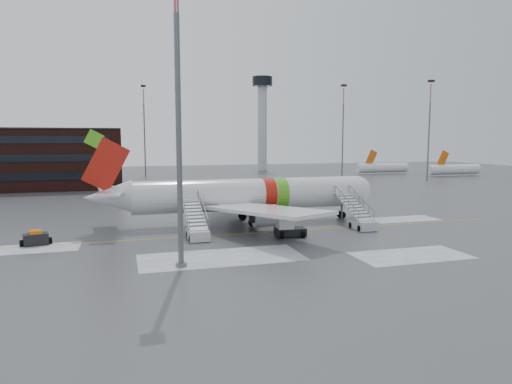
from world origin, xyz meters
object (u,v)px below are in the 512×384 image
object	(u,v)px
airstair_fwd	(359,219)
light_mast_near	(178,104)
airliner	(244,195)
baggage_tractor	(36,239)
pushback_tug	(288,229)
airstair_aft	(196,228)

from	to	relation	value
airstair_fwd	light_mast_near	size ratio (longest dim) A/B	0.31
airliner	baggage_tractor	size ratio (longest dim) A/B	11.98
airstair_fwd	pushback_tug	bearing A→B (deg)	-167.57
airstair_aft	pushback_tug	bearing A→B (deg)	-12.58
pushback_tug	baggage_tractor	bearing A→B (deg)	172.66
light_mast_near	baggage_tractor	bearing A→B (deg)	137.68
baggage_tractor	airstair_aft	bearing A→B (deg)	-4.09
airstair_aft	airstair_fwd	bearing A→B (deg)	0.00
airstair_aft	pushback_tug	xyz separation A→B (m)	(9.25, -2.06, -0.27)
airstair_aft	baggage_tractor	xyz separation A→B (m)	(-15.24, 1.09, -0.45)
airstair_fwd	baggage_tractor	xyz separation A→B (m)	(-33.85, 1.09, -0.45)
airliner	airstair_fwd	xyz separation A→B (m)	(11.87, -6.54, -2.35)
airstair_aft	pushback_tug	size ratio (longest dim) A/B	2.34
airliner	pushback_tug	bearing A→B (deg)	-73.73
airstair_aft	baggage_tractor	size ratio (longest dim) A/B	2.63
airstair_aft	light_mast_near	bearing A→B (deg)	-105.53
airstair_fwd	pushback_tug	size ratio (longest dim) A/B	2.34
airstair_aft	baggage_tractor	distance (m)	15.29
airliner	baggage_tractor	xyz separation A→B (m)	(-21.98, -5.45, -2.80)
airstair_fwd	light_mast_near	distance (m)	26.47
airliner	airstair_fwd	size ratio (longest dim) A/B	4.55
airstair_aft	pushback_tug	distance (m)	9.48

